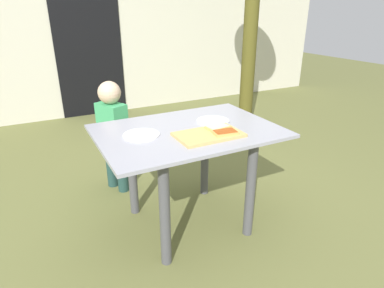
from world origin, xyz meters
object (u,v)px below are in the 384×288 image
(plate_white_left, at_px, (141,135))
(dining_table, at_px, (188,149))
(pizza_slice_near_right, at_px, (225,132))
(cutting_board, at_px, (209,135))
(pizza_slice_far_right, at_px, (218,127))
(child_left, at_px, (113,130))
(plate_white_right, at_px, (213,121))

(plate_white_left, bearing_deg, dining_table, -6.44)
(pizza_slice_near_right, bearing_deg, dining_table, 124.20)
(cutting_board, xyz_separation_m, pizza_slice_near_right, (0.09, -0.05, 0.02))
(pizza_slice_far_right, bearing_deg, pizza_slice_near_right, -94.89)
(child_left, bearing_deg, plate_white_right, -50.54)
(cutting_board, height_order, pizza_slice_far_right, pizza_slice_far_right)
(pizza_slice_far_right, height_order, plate_white_left, pizza_slice_far_right)
(dining_table, bearing_deg, plate_white_left, 173.56)
(pizza_slice_far_right, bearing_deg, cutting_board, -152.79)
(dining_table, distance_m, plate_white_right, 0.28)
(pizza_slice_far_right, bearing_deg, plate_white_left, 161.91)
(dining_table, xyz_separation_m, pizza_slice_near_right, (0.15, -0.22, 0.17))
(dining_table, bearing_deg, child_left, 113.67)
(plate_white_left, distance_m, child_left, 0.71)
(pizza_slice_near_right, distance_m, plate_white_left, 0.52)
(dining_table, relative_size, cutting_board, 2.86)
(pizza_slice_far_right, distance_m, plate_white_right, 0.19)
(dining_table, xyz_separation_m, plate_white_left, (-0.31, 0.03, 0.15))
(dining_table, relative_size, pizza_slice_far_right, 7.47)
(cutting_board, xyz_separation_m, plate_white_left, (-0.37, 0.20, -0.00))
(dining_table, bearing_deg, pizza_slice_far_right, -36.78)
(dining_table, distance_m, pizza_slice_near_right, 0.31)
(pizza_slice_near_right, distance_m, plate_white_right, 0.29)
(dining_table, relative_size, child_left, 1.25)
(cutting_board, height_order, plate_white_right, cutting_board)
(cutting_board, bearing_deg, dining_table, 110.19)
(child_left, bearing_deg, pizza_slice_far_right, -60.63)
(pizza_slice_near_right, bearing_deg, cutting_board, 149.32)
(pizza_slice_near_right, xyz_separation_m, child_left, (-0.46, 0.94, -0.21))
(plate_white_left, bearing_deg, pizza_slice_near_right, -28.96)
(pizza_slice_far_right, height_order, child_left, child_left)
(dining_table, height_order, child_left, child_left)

